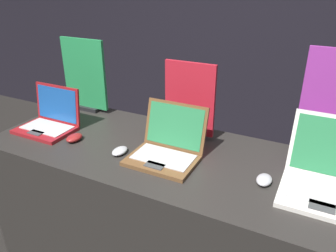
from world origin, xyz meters
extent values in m
cube|color=black|center=(0.00, 2.29, 1.40)|extent=(8.00, 0.05, 2.80)
cube|color=#282623|center=(0.00, 0.37, 0.46)|extent=(1.94, 0.74, 0.91)
cube|color=maroon|center=(-0.75, 0.27, 0.92)|extent=(0.32, 0.22, 0.02)
cube|color=#B7B7B7|center=(-0.75, 0.28, 0.93)|extent=(0.28, 0.16, 0.00)
cube|color=#3F3F42|center=(-0.75, 0.20, 0.93)|extent=(0.09, 0.05, 0.00)
cube|color=maroon|center=(-0.75, 0.39, 1.04)|extent=(0.32, 0.04, 0.22)
cube|color=#194C99|center=(-0.75, 0.39, 1.04)|extent=(0.29, 0.03, 0.19)
ellipsoid|color=maroon|center=(-0.52, 0.26, 0.93)|extent=(0.07, 0.10, 0.04)
cube|color=black|center=(-0.75, 0.65, 0.92)|extent=(0.18, 0.07, 0.02)
cube|color=#268C4C|center=(-0.75, 0.65, 1.16)|extent=(0.32, 0.02, 0.45)
cube|color=brown|center=(0.02, 0.27, 0.92)|extent=(0.33, 0.24, 0.02)
cube|color=#B7B7B7|center=(0.02, 0.29, 0.93)|extent=(0.29, 0.17, 0.00)
cube|color=#3F3F42|center=(0.02, 0.20, 0.93)|extent=(0.09, 0.05, 0.00)
cube|color=brown|center=(0.02, 0.42, 1.04)|extent=(0.33, 0.08, 0.23)
cube|color=#2D7F4C|center=(0.02, 0.41, 1.05)|extent=(0.30, 0.06, 0.20)
ellipsoid|color=#B2B2B7|center=(-0.21, 0.25, 0.92)|extent=(0.06, 0.10, 0.03)
cube|color=black|center=(0.02, 0.59, 0.92)|extent=(0.16, 0.07, 0.02)
cube|color=red|center=(0.02, 0.59, 1.13)|extent=(0.28, 0.02, 0.40)
cube|color=silver|center=(0.73, 0.31, 0.92)|extent=(0.34, 0.28, 0.02)
cube|color=#B7B7B7|center=(0.73, 0.33, 0.93)|extent=(0.30, 0.19, 0.00)
cube|color=#3F3F42|center=(0.73, 0.23, 0.93)|extent=(0.10, 0.06, 0.00)
cube|color=silver|center=(0.73, 0.49, 1.06)|extent=(0.34, 0.09, 0.27)
cube|color=#2D7F4C|center=(0.73, 0.48, 1.07)|extent=(0.31, 0.07, 0.24)
ellipsoid|color=#B2B2B7|center=(0.49, 0.32, 0.93)|extent=(0.07, 0.10, 0.03)
cube|color=black|center=(0.73, 0.65, 0.92)|extent=(0.19, 0.07, 0.02)
camera|label=1|loc=(0.66, -0.93, 1.73)|focal=35.00mm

